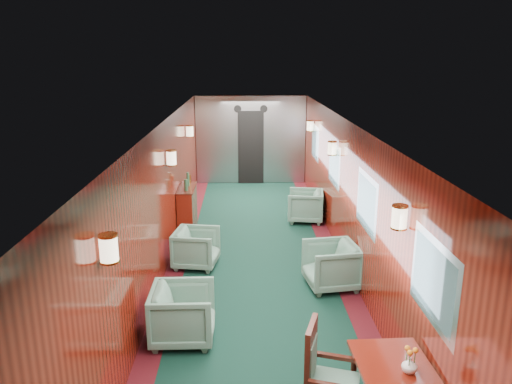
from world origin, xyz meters
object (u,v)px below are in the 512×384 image
at_px(credenza, 187,209).
at_px(dining_table, 395,379).
at_px(side_chair, 323,372).
at_px(armchair_right_far, 305,206).
at_px(armchair_left_far, 196,248).
at_px(armchair_right_near, 331,266).
at_px(armchair_left_near, 183,314).

bearing_deg(credenza, dining_table, -66.55).
distance_m(side_chair, armchair_right_far, 6.13).
relative_size(dining_table, credenza, 0.82).
bearing_deg(armchair_left_far, armchair_right_near, -102.49).
xyz_separation_m(dining_table, armchair_right_far, (-0.04, 6.25, -0.26)).
relative_size(credenza, armchair_right_near, 1.55).
relative_size(side_chair, armchair_right_near, 1.38).
xyz_separation_m(credenza, armchair_left_far, (0.33, -1.78, -0.14)).
xyz_separation_m(side_chair, armchair_right_far, (0.59, 6.09, -0.24)).
relative_size(side_chair, armchair_right_far, 1.43).
bearing_deg(armchair_left_near, dining_table, -128.95).
bearing_deg(armchair_right_near, dining_table, -7.92).
bearing_deg(armchair_right_far, armchair_left_far, -33.80).
bearing_deg(armchair_left_far, credenza, 19.65).
distance_m(dining_table, armchair_right_far, 6.25).
relative_size(dining_table, armchair_left_far, 1.38).
bearing_deg(armchair_right_near, armchair_left_far, -120.11).
distance_m(side_chair, armchair_right_near, 3.01).
xyz_separation_m(dining_table, armchair_right_near, (-0.03, 3.09, -0.25)).
bearing_deg(armchair_right_far, armchair_right_near, 8.64).
height_order(side_chair, armchair_right_near, side_chair).
relative_size(side_chair, credenza, 0.89).
bearing_deg(armchair_left_near, credenza, 4.72).
distance_m(credenza, armchair_left_far, 1.81).
distance_m(armchair_left_far, armchair_right_far, 3.13).
bearing_deg(dining_table, credenza, 111.55).
bearing_deg(armchair_right_far, armchair_left_near, -15.89).
bearing_deg(armchair_left_near, armchair_right_near, -56.22).
distance_m(dining_table, side_chair, 0.64).
xyz_separation_m(credenza, armchair_left_near, (0.36, -4.03, -0.11)).
height_order(credenza, armchair_right_far, credenza).
bearing_deg(armchair_left_far, armchair_right_far, -33.21).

